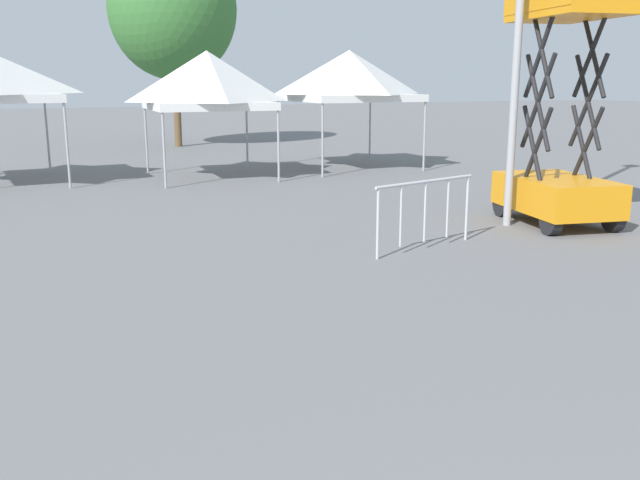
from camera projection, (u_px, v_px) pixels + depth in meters
canopy_tent_behind_left at (207, 80)px, 18.20m from camera, size 3.18×3.18×3.29m
canopy_tent_left_of_center at (349, 76)px, 20.35m from camera, size 3.37×3.37×3.39m
scissor_lift at (559, 154)px, 12.51m from camera, size 1.84×2.54×4.24m
tree_behind_tents_center at (173, 9)px, 26.44m from camera, size 4.81×4.81×7.83m
crowd_barrier_near_person at (425, 201)px, 10.71m from camera, size 2.05×0.57×1.08m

